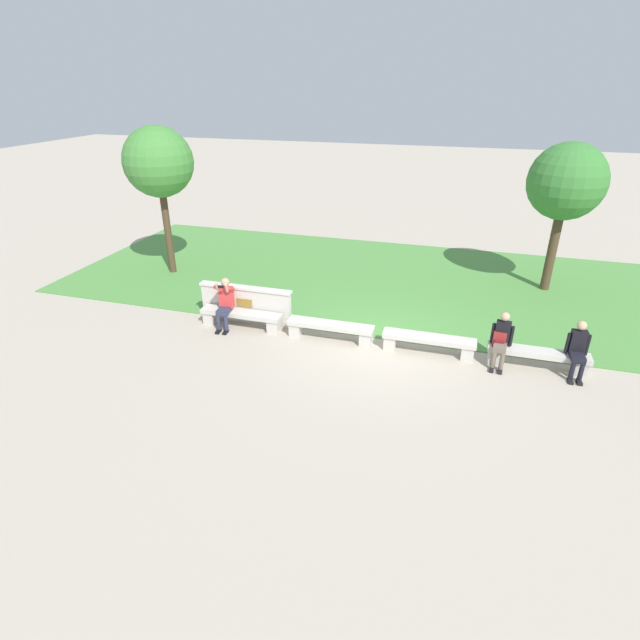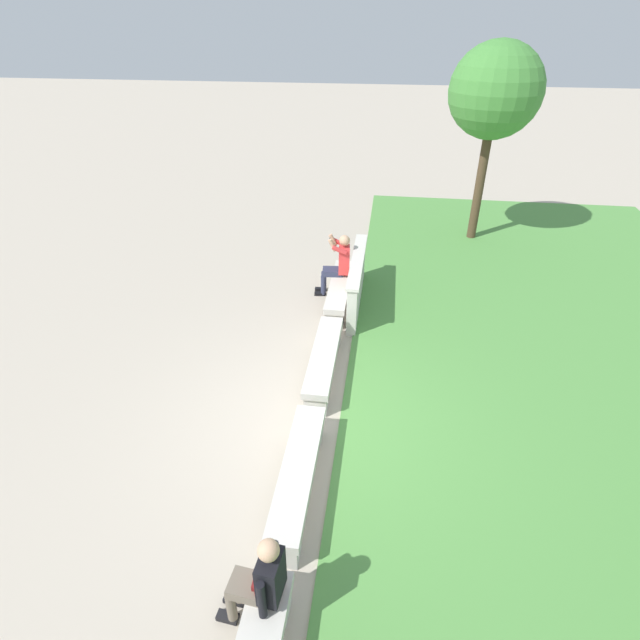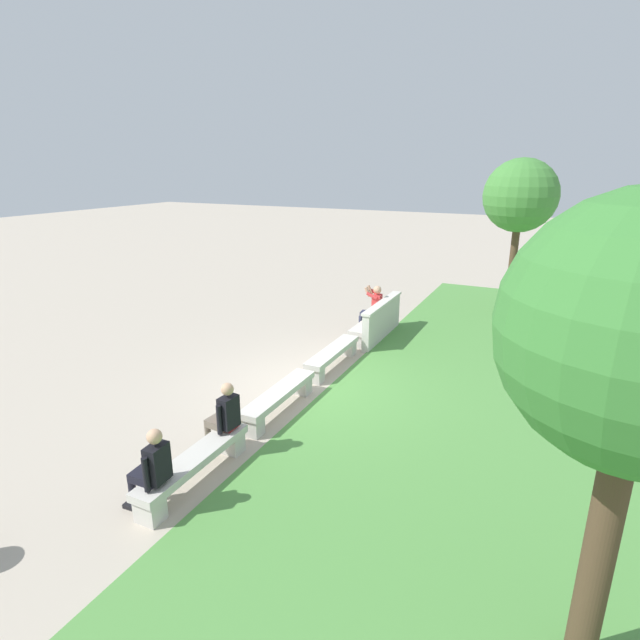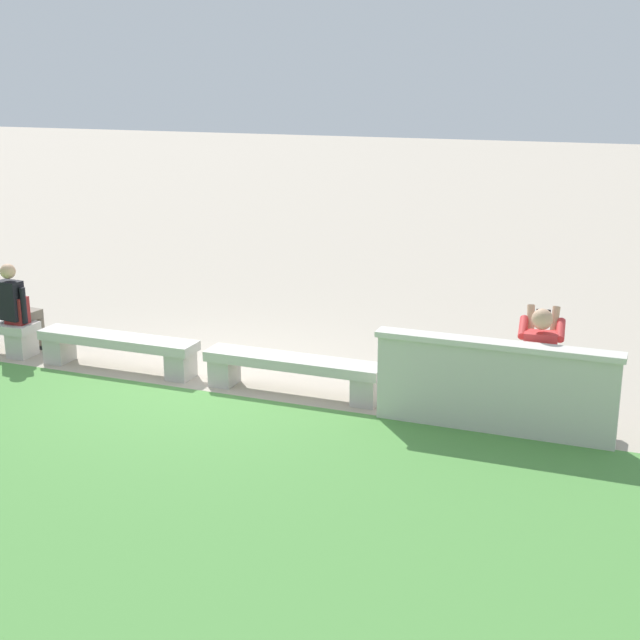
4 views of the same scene
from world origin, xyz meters
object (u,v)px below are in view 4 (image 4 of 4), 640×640
object	(u,v)px
bench_near	(293,369)
backpack	(17,310)
bench_mid	(118,346)
bench_main	(499,395)
person_distant	(17,306)
person_photographer	(540,360)

from	to	relation	value
bench_near	backpack	xyz separation A→B (m)	(3.96, -0.01, 0.32)
bench_mid	backpack	bearing A→B (deg)	-0.45
bench_main	person_distant	distance (m)	6.42
person_photographer	bench_near	bearing A→B (deg)	1.58
person_photographer	backpack	xyz separation A→B (m)	(6.76, 0.07, -0.11)
bench_near	backpack	world-z (taller)	backpack
bench_mid	person_distant	world-z (taller)	person_distant
bench_mid	bench_main	bearing A→B (deg)	180.00
bench_near	person_distant	xyz separation A→B (m)	(3.99, -0.07, 0.37)
bench_mid	person_distant	size ratio (longest dim) A/B	1.72
person_photographer	person_distant	xyz separation A→B (m)	(6.80, 0.01, -0.06)
bench_main	backpack	world-z (taller)	backpack
backpack	person_photographer	bearing A→B (deg)	-179.45
backpack	bench_mid	bearing A→B (deg)	179.55
bench_main	bench_mid	xyz separation A→B (m)	(4.83, 0.00, 0.00)
bench_main	bench_mid	bearing A→B (deg)	0.00
bench_main	person_photographer	world-z (taller)	person_photographer
bench_mid	person_distant	distance (m)	1.62
bench_main	person_distant	size ratio (longest dim) A/B	1.72
bench_main	person_distant	bearing A→B (deg)	-0.59
bench_mid	person_distant	bearing A→B (deg)	-2.39
bench_mid	bench_near	bearing A→B (deg)	180.00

